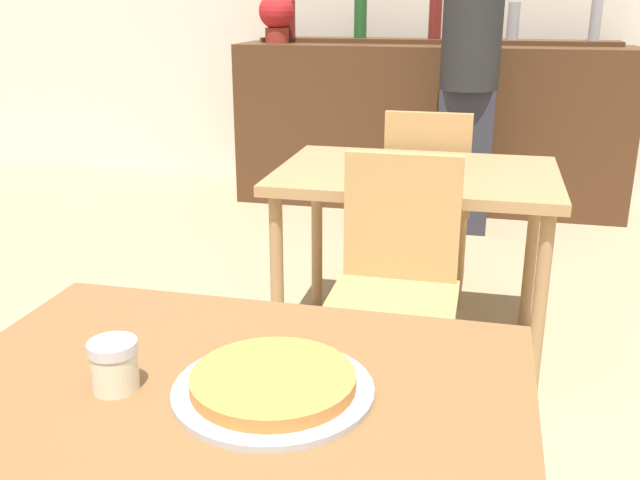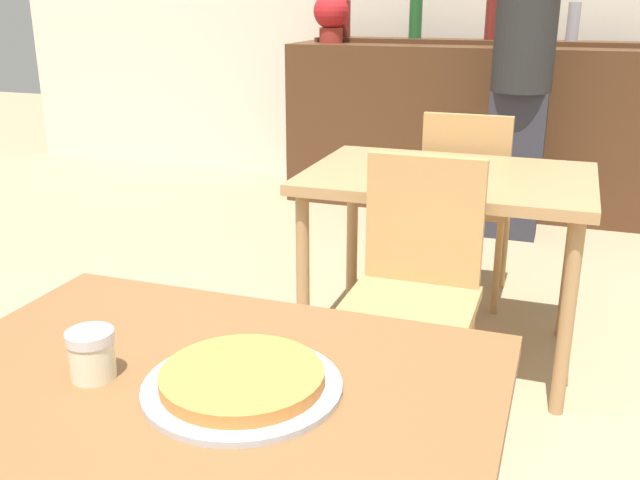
{
  "view_description": "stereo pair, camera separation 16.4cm",
  "coord_description": "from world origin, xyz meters",
  "px_view_note": "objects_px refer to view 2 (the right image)",
  "views": [
    {
      "loc": [
        0.4,
        -0.97,
        1.37
      ],
      "look_at": [
        0.04,
        0.55,
        0.84
      ],
      "focal_mm": 40.0,
      "sensor_mm": 36.0,
      "label": 1
    },
    {
      "loc": [
        0.56,
        -0.92,
        1.37
      ],
      "look_at": [
        0.04,
        0.55,
        0.84
      ],
      "focal_mm": 40.0,
      "sensor_mm": 36.0,
      "label": 2
    }
  ],
  "objects_px": {
    "pizza_tray": "(242,381)",
    "potted_plant": "(331,15)",
    "chair_far_side_back": "(466,194)",
    "person_standing": "(522,69)",
    "cheese_shaker": "(92,354)",
    "chair_far_side_front": "(415,278)"
  },
  "relations": [
    {
      "from": "pizza_tray",
      "to": "potted_plant",
      "type": "relative_size",
      "value": 1.04
    },
    {
      "from": "chair_far_side_back",
      "to": "pizza_tray",
      "type": "bearing_deg",
      "value": 88.32
    },
    {
      "from": "person_standing",
      "to": "potted_plant",
      "type": "relative_size",
      "value": 5.53
    },
    {
      "from": "pizza_tray",
      "to": "potted_plant",
      "type": "bearing_deg",
      "value": 106.42
    },
    {
      "from": "cheese_shaker",
      "to": "potted_plant",
      "type": "bearing_deg",
      "value": 102.58
    },
    {
      "from": "pizza_tray",
      "to": "cheese_shaker",
      "type": "xyz_separation_m",
      "value": [
        -0.26,
        -0.05,
        0.03
      ]
    },
    {
      "from": "pizza_tray",
      "to": "chair_far_side_front",
      "type": "bearing_deg",
      "value": 86.68
    },
    {
      "from": "chair_far_side_back",
      "to": "potted_plant",
      "type": "relative_size",
      "value": 2.75
    },
    {
      "from": "pizza_tray",
      "to": "person_standing",
      "type": "xyz_separation_m",
      "value": [
        0.19,
        3.31,
        0.24
      ]
    },
    {
      "from": "chair_far_side_back",
      "to": "chair_far_side_front",
      "type": "bearing_deg",
      "value": 90.0
    },
    {
      "from": "chair_far_side_front",
      "to": "person_standing",
      "type": "xyz_separation_m",
      "value": [
        0.12,
        2.18,
        0.46
      ]
    },
    {
      "from": "chair_far_side_front",
      "to": "person_standing",
      "type": "relative_size",
      "value": 0.5
    },
    {
      "from": "chair_far_side_back",
      "to": "cheese_shaker",
      "type": "bearing_deg",
      "value": 81.73
    },
    {
      "from": "cheese_shaker",
      "to": "potted_plant",
      "type": "height_order",
      "value": "potted_plant"
    },
    {
      "from": "chair_far_side_front",
      "to": "potted_plant",
      "type": "relative_size",
      "value": 2.75
    },
    {
      "from": "chair_far_side_back",
      "to": "cheese_shaker",
      "type": "distance_m",
      "value": 2.31
    },
    {
      "from": "chair_far_side_front",
      "to": "pizza_tray",
      "type": "bearing_deg",
      "value": -93.32
    },
    {
      "from": "chair_far_side_front",
      "to": "cheese_shaker",
      "type": "relative_size",
      "value": 10.26
    },
    {
      "from": "person_standing",
      "to": "chair_far_side_front",
      "type": "bearing_deg",
      "value": -93.23
    },
    {
      "from": "pizza_tray",
      "to": "cheese_shaker",
      "type": "relative_size",
      "value": 3.87
    },
    {
      "from": "chair_far_side_back",
      "to": "potted_plant",
      "type": "distance_m",
      "value": 2.14
    },
    {
      "from": "cheese_shaker",
      "to": "person_standing",
      "type": "height_order",
      "value": "person_standing"
    }
  ]
}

